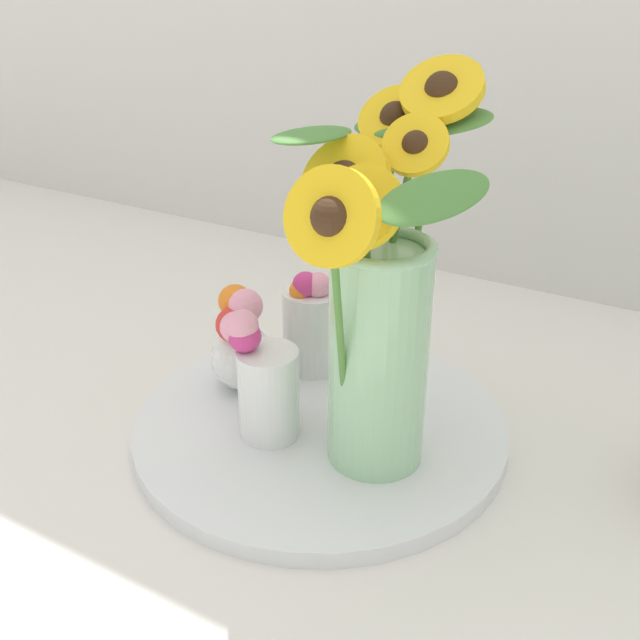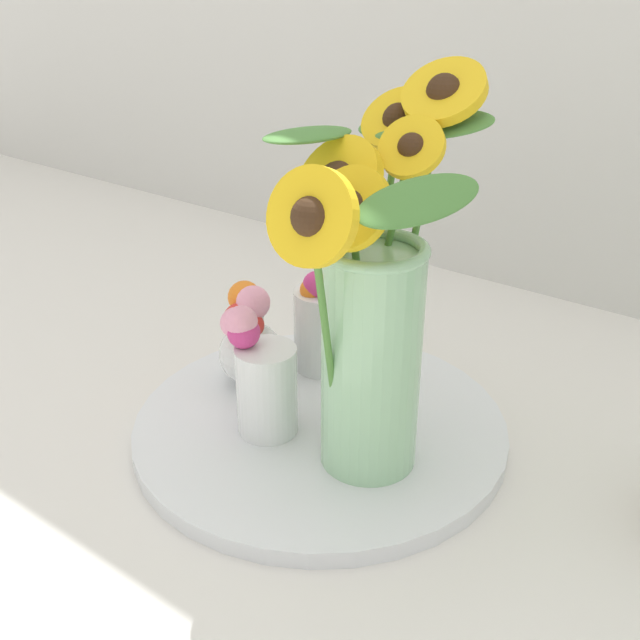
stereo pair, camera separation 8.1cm
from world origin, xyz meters
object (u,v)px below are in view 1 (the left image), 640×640
object	(u,v)px
mason_jar_sunflowers	(379,307)
serving_tray	(320,426)
vase_small_center	(263,380)
vase_small_back	(313,321)
vase_bulb_right	(242,343)

from	to	relation	value
mason_jar_sunflowers	serving_tray	bearing A→B (deg)	163.49
serving_tray	vase_small_center	world-z (taller)	vase_small_center
serving_tray	mason_jar_sunflowers	xyz separation A→B (m)	(0.08, -0.02, 0.18)
mason_jar_sunflowers	vase_small_back	distance (m)	0.23
vase_bulb_right	vase_small_center	bearing A→B (deg)	-41.39
serving_tray	vase_small_back	distance (m)	0.15
vase_small_back	serving_tray	bearing A→B (deg)	-56.14
mason_jar_sunflowers	vase_small_back	size ratio (longest dim) A/B	2.93
mason_jar_sunflowers	vase_small_center	bearing A→B (deg)	-167.11
mason_jar_sunflowers	vase_small_back	bearing A→B (deg)	139.60
serving_tray	vase_small_center	distance (m)	0.10
mason_jar_sunflowers	vase_small_back	world-z (taller)	mason_jar_sunflowers
mason_jar_sunflowers	vase_bulb_right	size ratio (longest dim) A/B	2.97
vase_small_center	vase_bulb_right	xyz separation A→B (m)	(-0.08, 0.07, -0.01)
vase_small_center	vase_bulb_right	distance (m)	0.10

